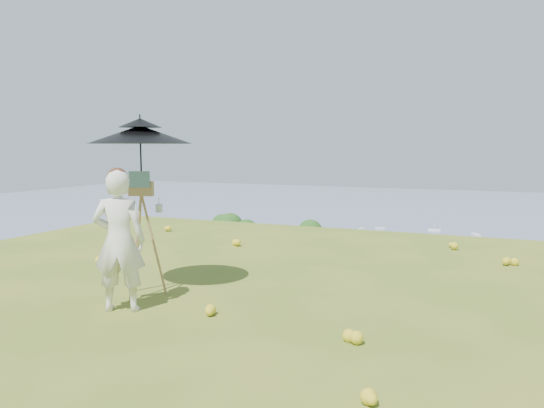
% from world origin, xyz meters
% --- Properties ---
extents(ground, '(14.00, 14.00, 0.00)m').
position_xyz_m(ground, '(0.00, 0.00, 0.00)').
color(ground, '#4F6D1F').
rests_on(ground, ground).
extents(shoreline_tier, '(170.00, 28.00, 8.00)m').
position_xyz_m(shoreline_tier, '(0.00, 75.00, -36.00)').
color(shoreline_tier, '#675F52').
rests_on(shoreline_tier, bay_water).
extents(bay_water, '(700.00, 700.00, 0.00)m').
position_xyz_m(bay_water, '(0.00, 240.00, -34.00)').
color(bay_water, slate).
rests_on(bay_water, ground).
extents(peninsula, '(90.00, 60.00, 12.00)m').
position_xyz_m(peninsula, '(-75.00, 155.00, -29.00)').
color(peninsula, '#19380F').
rests_on(peninsula, bay_water).
extents(slope_trees, '(110.00, 50.00, 6.00)m').
position_xyz_m(slope_trees, '(0.00, 35.00, -15.00)').
color(slope_trees, '#234615').
rests_on(slope_trees, forest_slope).
extents(harbor_town, '(110.00, 22.00, 5.00)m').
position_xyz_m(harbor_town, '(0.00, 75.00, -29.50)').
color(harbor_town, beige).
rests_on(harbor_town, shoreline_tier).
extents(moored_boats, '(140.00, 140.00, 0.70)m').
position_xyz_m(moored_boats, '(-12.50, 161.00, -33.65)').
color(moored_boats, white).
rests_on(moored_boats, bay_water).
extents(wildflowers, '(10.00, 10.50, 0.12)m').
position_xyz_m(wildflowers, '(0.00, 0.25, 0.06)').
color(wildflowers, gold).
rests_on(wildflowers, ground).
extents(painter, '(0.68, 0.58, 1.58)m').
position_xyz_m(painter, '(-1.87, 0.17, 0.79)').
color(painter, white).
rests_on(painter, ground).
extents(field_easel, '(0.75, 0.75, 1.54)m').
position_xyz_m(field_easel, '(-2.00, 0.77, 0.77)').
color(field_easel, '#9E6D42').
rests_on(field_easel, ground).
extents(sun_umbrella, '(1.70, 1.70, 0.95)m').
position_xyz_m(sun_umbrella, '(-2.02, 0.80, 1.74)').
color(sun_umbrella, black).
rests_on(sun_umbrella, field_easel).
extents(painter_cap, '(0.30, 0.32, 0.10)m').
position_xyz_m(painter_cap, '(-1.87, 0.17, 1.54)').
color(painter_cap, '#C86E72').
rests_on(painter_cap, painter).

